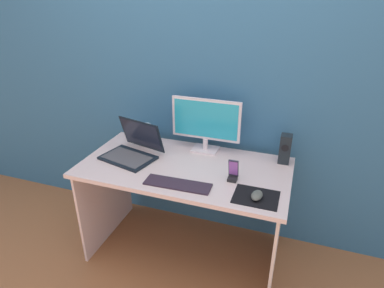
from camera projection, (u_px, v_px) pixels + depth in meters
ground_plane at (185, 251)px, 2.46m from camera, size 8.00×8.00×0.00m
wall_back at (205, 74)px, 2.28m from camera, size 6.00×0.04×2.50m
desk at (185, 186)px, 2.21m from camera, size 1.36×0.71×0.73m
monitor at (206, 123)px, 2.26m from camera, size 0.49×0.14×0.38m
speaker_right at (285, 149)px, 2.14m from camera, size 0.07×0.08×0.20m
laptop at (133, 150)px, 2.24m from camera, size 0.41×0.38×0.24m
fishbowl at (146, 133)px, 2.43m from camera, size 0.16×0.16×0.16m
keyboard_external at (178, 184)px, 1.93m from camera, size 0.40×0.13×0.01m
mousepad at (256, 197)px, 1.81m from camera, size 0.25×0.20×0.00m
mouse at (257, 195)px, 1.79m from camera, size 0.07×0.11×0.04m
phone_in_dock at (233, 173)px, 1.96m from camera, size 0.06×0.06×0.14m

